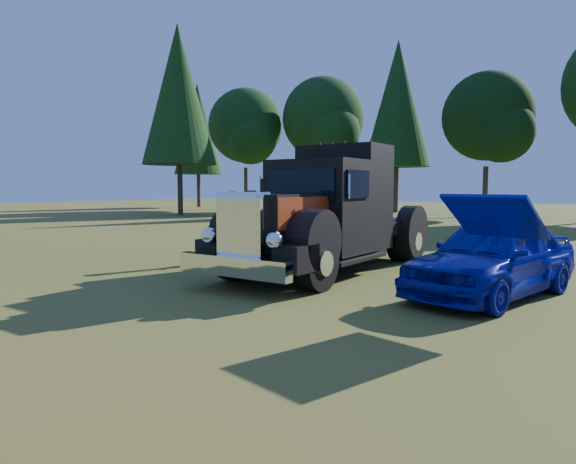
# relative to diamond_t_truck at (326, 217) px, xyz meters

# --- Properties ---
(ground) EXTENTS (120.00, 120.00, 0.00)m
(ground) POSITION_rel_diamond_t_truck_xyz_m (1.03, -2.72, -1.28)
(ground) COLOR #31581A
(ground) RESTS_ON ground
(treeline) EXTENTS (72.10, 19.12, 13.84)m
(treeline) POSITION_rel_diamond_t_truck_xyz_m (1.31, 26.36, 6.43)
(treeline) COLOR #2D2116
(treeline) RESTS_ON ground
(diamond_t_truck) EXTENTS (3.37, 7.16, 3.00)m
(diamond_t_truck) POSITION_rel_diamond_t_truck_xyz_m (0.00, 0.00, 0.00)
(diamond_t_truck) COLOR black
(diamond_t_truck) RESTS_ON ground
(hotrod_coupe) EXTENTS (2.58, 4.48, 1.89)m
(hotrod_coupe) POSITION_rel_diamond_t_truck_xyz_m (3.90, -0.68, -0.56)
(hotrod_coupe) COLOR #0F08BD
(hotrod_coupe) RESTS_ON ground
(spectator_near) EXTENTS (0.62, 0.79, 1.89)m
(spectator_near) POSITION_rel_diamond_t_truck_xyz_m (-2.85, 0.08, -0.33)
(spectator_near) COLOR #1D2845
(spectator_near) RESTS_ON ground
(spectator_far) EXTENTS (0.89, 1.05, 1.91)m
(spectator_far) POSITION_rel_diamond_t_truck_xyz_m (-1.59, -0.70, -0.33)
(spectator_far) COLOR #1C1E43
(spectator_far) RESTS_ON ground
(distant_teal_car) EXTENTS (4.10, 3.75, 1.36)m
(distant_teal_car) POSITION_rel_diamond_t_truck_xyz_m (-14.49, 19.28, -0.60)
(distant_teal_car) COLOR #093636
(distant_teal_car) RESTS_ON ground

